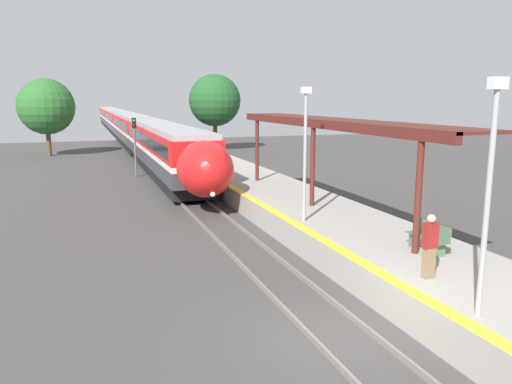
% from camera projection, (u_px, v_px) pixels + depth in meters
% --- Properties ---
extents(ground_plane, '(120.00, 120.00, 0.00)m').
position_uv_depth(ground_plane, '(341.00, 337.00, 11.70)').
color(ground_plane, '#423F3D').
extents(rail_left, '(0.08, 90.00, 0.15)m').
position_uv_depth(rail_left, '(313.00, 339.00, 11.45)').
color(rail_left, slate).
rests_on(rail_left, ground_plane).
extents(rail_right, '(0.08, 90.00, 0.15)m').
position_uv_depth(rail_right, '(368.00, 330.00, 11.92)').
color(rail_right, slate).
rests_on(rail_right, ground_plane).
extents(train, '(2.81, 96.53, 3.74)m').
position_uv_depth(train, '(124.00, 124.00, 66.88)').
color(train, black).
rests_on(train, ground_plane).
extents(platform_right, '(4.37, 64.00, 0.99)m').
position_uv_depth(platform_right, '(471.00, 297.00, 12.83)').
color(platform_right, '#9E998E').
rests_on(platform_right, ground_plane).
extents(platform_bench, '(0.44, 1.58, 0.89)m').
position_uv_depth(platform_bench, '(429.00, 236.00, 14.98)').
color(platform_bench, '#4C6B4C').
rests_on(platform_bench, platform_right).
extents(person_waiting, '(0.36, 0.22, 1.68)m').
position_uv_depth(person_waiting, '(430.00, 245.00, 12.65)').
color(person_waiting, '#7F6647').
rests_on(person_waiting, platform_right).
extents(railway_signal, '(0.28, 0.28, 4.18)m').
position_uv_depth(railway_signal, '(135.00, 141.00, 35.28)').
color(railway_signal, '#59595E').
rests_on(railway_signal, ground_plane).
extents(lamppost_near, '(0.36, 0.20, 4.96)m').
position_uv_depth(lamppost_near, '(489.00, 183.00, 10.06)').
color(lamppost_near, '#9E9EA3').
rests_on(lamppost_near, platform_right).
extents(lamppost_mid, '(0.36, 0.20, 4.96)m').
position_uv_depth(lamppost_mid, '(305.00, 145.00, 18.26)').
color(lamppost_mid, '#9E9EA3').
rests_on(lamppost_mid, platform_right).
extents(station_canopy, '(2.02, 17.23, 3.70)m').
position_uv_depth(station_canopy, '(326.00, 124.00, 21.03)').
color(station_canopy, '#511E19').
rests_on(station_canopy, platform_right).
extents(background_tree_left, '(5.34, 5.34, 7.43)m').
position_uv_depth(background_tree_left, '(46.00, 107.00, 47.77)').
color(background_tree_left, brown).
rests_on(background_tree_left, ground_plane).
extents(background_tree_right, '(5.48, 5.48, 8.08)m').
position_uv_depth(background_tree_right, '(215.00, 100.00, 52.77)').
color(background_tree_right, brown).
rests_on(background_tree_right, ground_plane).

